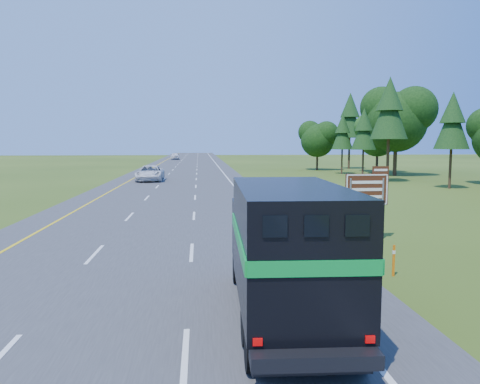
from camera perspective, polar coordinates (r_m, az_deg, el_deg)
The scene contains 7 objects.
road at distance 56.97m, azimuth -7.18°, elevation 1.78°, with size 15.00×260.00×0.04m, color #38383A.
lane_markings at distance 56.97m, azimuth -7.18°, elevation 1.81°, with size 11.15×260.00×0.01m.
horse_truck at distance 11.19m, azimuth 5.57°, elevation -6.74°, with size 2.54×7.45×3.26m.
white_suv at distance 52.05m, azimuth -10.91°, elevation 2.27°, with size 2.79×6.04×1.68m, color silver.
far_car at distance 114.47m, azimuth -7.92°, elevation 4.36°, with size 1.99×4.96×1.69m, color silver.
exit_sign at distance 20.98m, azimuth 15.28°, elevation -0.04°, with size 1.91×0.10×3.23m.
delineator at distance 15.81m, azimuth 18.22°, elevation -7.83°, with size 0.08×0.05×1.02m.
Camera 1 is at (2.14, -6.77, 4.27)m, focal length 35.00 mm.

